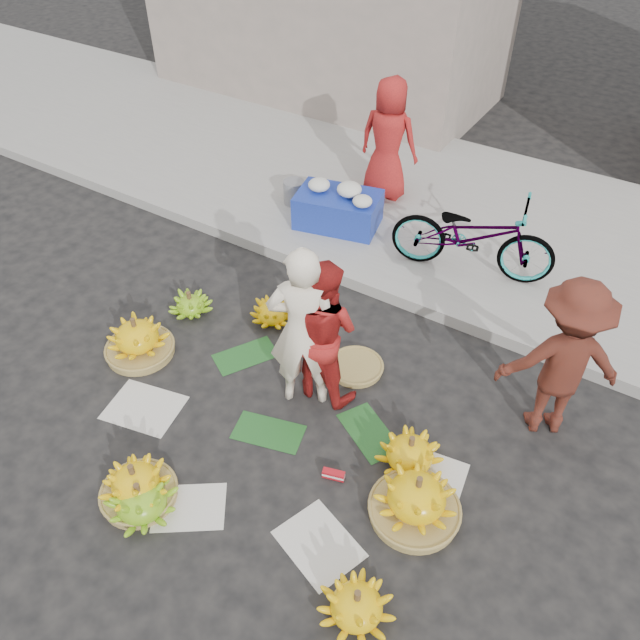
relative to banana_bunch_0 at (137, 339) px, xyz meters
The scene contains 22 objects.
ground 1.88m from the banana_bunch_0, ahead, with size 80.00×80.00×0.00m, color black.
curb 2.93m from the banana_bunch_0, 50.34° to the left, with size 40.00×0.25×0.15m, color gray.
sidewalk 4.74m from the banana_bunch_0, 66.76° to the left, with size 40.00×4.00×0.12m, color gray.
newspaper_scatter 2.02m from the banana_bunch_0, 21.66° to the right, with size 3.20×1.80×0.00m, color silver, non-canonical shape.
banana_leaves 1.80m from the banana_bunch_0, ahead, with size 2.00×1.00×0.00m, color #194B1D, non-canonical shape.
banana_bunch_0 is the anchor object (origin of this frame).
banana_bunch_1 1.93m from the banana_bunch_0, 44.92° to the right, with size 0.69×0.69×0.37m.
banana_bunch_2 1.79m from the banana_bunch_0, 45.91° to the right, with size 0.68×0.68×0.44m.
banana_bunch_3 3.50m from the banana_bunch_0, 19.48° to the right, with size 0.65×0.65×0.34m.
banana_bunch_4 3.30m from the banana_bunch_0, ahead, with size 0.75×0.75×0.50m.
banana_bunch_5 3.05m from the banana_bunch_0, ahead, with size 0.73×0.73×0.36m.
banana_bunch_6 0.80m from the banana_bunch_0, 88.57° to the left, with size 0.57×0.57×0.29m.
banana_bunch_7 1.47m from the banana_bunch_0, 52.86° to the left, with size 0.57×0.57×0.32m.
basket_spare 2.30m from the banana_bunch_0, 26.02° to the left, with size 0.54×0.54×0.06m, color olive.
incense_stack 2.56m from the banana_bunch_0, ahead, with size 0.20×0.06×0.08m, color red.
vendor_cream 1.97m from the banana_bunch_0, 13.43° to the left, with size 0.64×0.42×1.76m, color white.
vendor_red 2.06m from the banana_bunch_0, 17.53° to the left, with size 0.75×0.58×1.54m, color red.
man_striped 4.16m from the banana_bunch_0, 18.99° to the left, with size 1.07×0.61×1.65m, color maroon.
flower_table 3.17m from the banana_bunch_0, 79.37° to the left, with size 1.19×0.89×0.62m.
grey_bucket 3.27m from the banana_bunch_0, 93.87° to the left, with size 0.29×0.29×0.33m, color slate.
flower_vendor 4.26m from the banana_bunch_0, 79.82° to the left, with size 0.81×0.53×1.66m, color red.
bicycle 3.93m from the banana_bunch_0, 51.66° to the left, with size 1.90×0.66×1.00m, color gray.
Camera 1 is at (2.27, -3.06, 4.65)m, focal length 35.00 mm.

